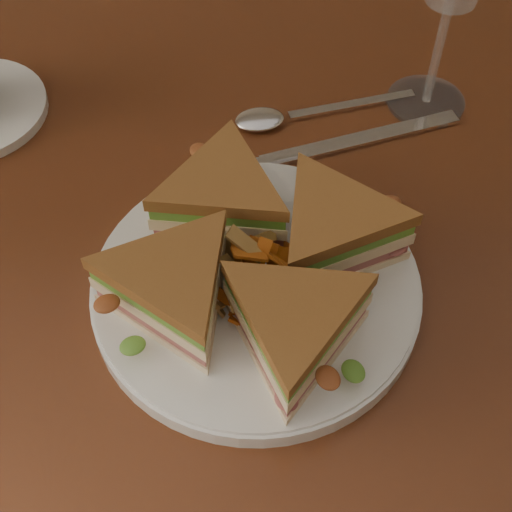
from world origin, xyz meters
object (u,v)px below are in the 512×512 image
object	(u,v)px
knife	(347,143)
sandwich_wedges	(256,260)
table	(234,298)
plate	(256,288)
spoon	(282,117)

from	to	relation	value
knife	sandwich_wedges	bearing A→B (deg)	-135.21
table	sandwich_wedges	xyz separation A→B (m)	(0.01, -0.06, 0.14)
table	knife	bearing A→B (deg)	35.50
sandwich_wedges	knife	size ratio (longest dim) A/B	1.31
plate	table	bearing A→B (deg)	99.17
table	knife	xyz separation A→B (m)	(0.12, 0.09, 0.10)
plate	knife	xyz separation A→B (m)	(0.11, 0.15, -0.01)
sandwich_wedges	knife	distance (m)	0.20
sandwich_wedges	knife	xyz separation A→B (m)	(0.11, 0.15, -0.04)
plate	knife	world-z (taller)	plate
plate	spoon	bearing A→B (deg)	73.04
table	plate	world-z (taller)	plate
plate	sandwich_wedges	bearing A→B (deg)	180.00
table	spoon	world-z (taller)	spoon
plate	knife	size ratio (longest dim) A/B	1.21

